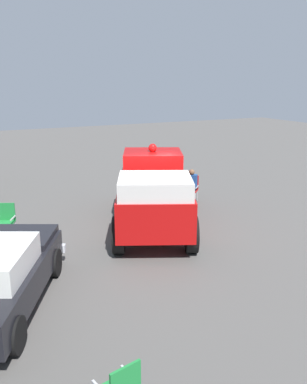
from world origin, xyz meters
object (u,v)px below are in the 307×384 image
at_px(lawn_chair_near_truck, 192,187).
at_px(lawn_chair_by_car, 6,218).
at_px(vintage_fire_truck, 153,192).
at_px(spectator_seated, 191,185).

xyz_separation_m(lawn_chair_near_truck, lawn_chair_by_car, (0.69, -6.99, 0.00)).
relative_size(vintage_fire_truck, lawn_chair_by_car, 6.19).
relative_size(lawn_chair_near_truck, lawn_chair_by_car, 1.00).
distance_m(lawn_chair_near_truck, spectator_seated, 0.17).
xyz_separation_m(vintage_fire_truck, spectator_seated, (-1.87, 2.55, -0.50)).
bearing_deg(spectator_seated, vintage_fire_truck, -53.72).
xyz_separation_m(vintage_fire_truck, lawn_chair_near_truck, (-1.96, 2.64, -0.61)).
bearing_deg(lawn_chair_near_truck, lawn_chair_by_car, -84.34).
relative_size(vintage_fire_truck, spectator_seated, 4.89).
distance_m(lawn_chair_near_truck, lawn_chair_by_car, 7.02).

